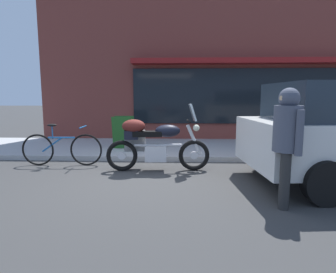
% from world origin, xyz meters
% --- Properties ---
extents(ground_plane, '(80.00, 80.00, 0.00)m').
position_xyz_m(ground_plane, '(0.00, 0.00, 0.00)').
color(ground_plane, '#363636').
extents(touring_motorcycle, '(2.16, 0.62, 1.40)m').
position_xyz_m(touring_motorcycle, '(0.11, 0.52, 0.61)').
color(touring_motorcycle, black).
rests_on(touring_motorcycle, ground_plane).
extents(parked_bicycle, '(1.80, 0.48, 0.95)m').
position_xyz_m(parked_bicycle, '(-1.96, 0.86, 0.39)').
color(parked_bicycle, black).
rests_on(parked_bicycle, ground_plane).
extents(pedestrian_walking, '(0.48, 0.53, 1.67)m').
position_xyz_m(pedestrian_walking, '(2.16, -1.40, 1.04)').
color(pedestrian_walking, '#282828').
rests_on(pedestrian_walking, ground_plane).
extents(sandwich_board_sign, '(0.55, 0.40, 0.88)m').
position_xyz_m(sandwich_board_sign, '(-0.88, 2.42, 0.57)').
color(sandwich_board_sign, '#1E511E').
rests_on(sandwich_board_sign, sidewalk_curb).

